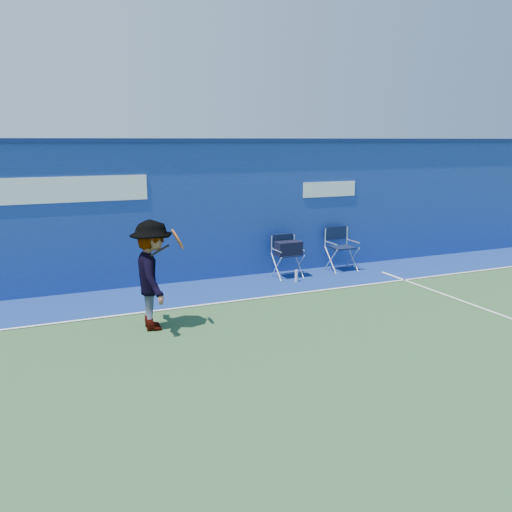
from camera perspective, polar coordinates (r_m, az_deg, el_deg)
name	(u,v)px	position (r m, az deg, el deg)	size (l,w,h in m)	color
ground	(287,369)	(7.53, 3.28, -11.75)	(80.00, 80.00, 0.00)	#2D502B
stadium_wall	(180,211)	(11.86, -8.00, 4.76)	(24.00, 0.50, 3.08)	navy
out_of_bounds_strip	(197,292)	(11.13, -6.23, -3.81)	(24.00, 1.80, 0.01)	navy
court_lines	(269,352)	(8.02, 1.33, -10.10)	(24.00, 12.00, 0.01)	white
directors_chair_left	(288,259)	(12.21, 3.34, -0.37)	(0.57, 0.53, 0.96)	silver
directors_chair_right	(341,257)	(13.03, 8.96, -0.11)	(0.61, 0.54, 1.02)	silver
water_bottle	(296,276)	(11.88, 4.27, -2.11)	(0.07, 0.07, 0.26)	silver
tennis_player	(153,275)	(8.92, -10.82, -1.99)	(0.89, 1.21, 1.80)	#EA4738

